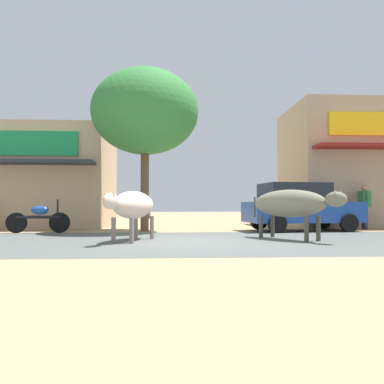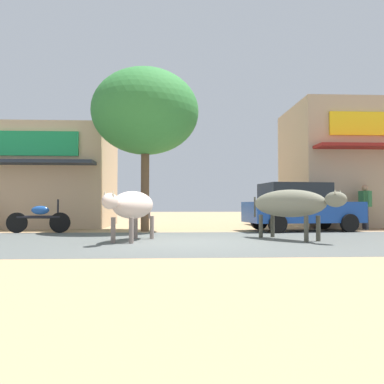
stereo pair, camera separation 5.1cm
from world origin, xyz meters
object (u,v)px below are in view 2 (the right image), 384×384
(parked_hatchback_car, at_px, (300,207))
(cow_near_brown, at_px, (133,205))
(pedestrian_by_shop, at_px, (365,203))
(parked_motorcycle, at_px, (39,218))
(cow_far_dark, at_px, (290,204))
(roadside_tree, at_px, (145,112))

(parked_hatchback_car, height_order, cow_near_brown, parked_hatchback_car)
(cow_near_brown, distance_m, pedestrian_by_shop, 9.10)
(parked_motorcycle, distance_m, cow_near_brown, 4.44)
(parked_hatchback_car, distance_m, parked_motorcycle, 8.67)
(parked_hatchback_car, height_order, parked_motorcycle, parked_hatchback_car)
(cow_far_dark, relative_size, pedestrian_by_shop, 1.61)
(parked_motorcycle, bearing_deg, cow_near_brown, -42.34)
(parked_hatchback_car, bearing_deg, cow_near_brown, -147.11)
(cow_far_dark, bearing_deg, roadside_tree, 139.73)
(roadside_tree, distance_m, parked_motorcycle, 4.93)
(cow_near_brown, height_order, cow_far_dark, cow_far_dark)
(cow_near_brown, relative_size, pedestrian_by_shop, 1.52)
(parked_motorcycle, height_order, pedestrian_by_shop, pedestrian_by_shop)
(parked_motorcycle, distance_m, pedestrian_by_shop, 11.42)
(parked_hatchback_car, relative_size, pedestrian_by_shop, 2.46)
(parked_hatchback_car, height_order, pedestrian_by_shop, parked_hatchback_car)
(parked_hatchback_car, bearing_deg, cow_far_dark, -112.25)
(roadside_tree, bearing_deg, parked_hatchback_car, -0.80)
(roadside_tree, distance_m, pedestrian_by_shop, 8.62)
(parked_motorcycle, height_order, cow_near_brown, cow_near_brown)
(parked_motorcycle, height_order, cow_far_dark, cow_far_dark)
(roadside_tree, xyz_separation_m, parked_motorcycle, (-3.33, -0.57, -3.59))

